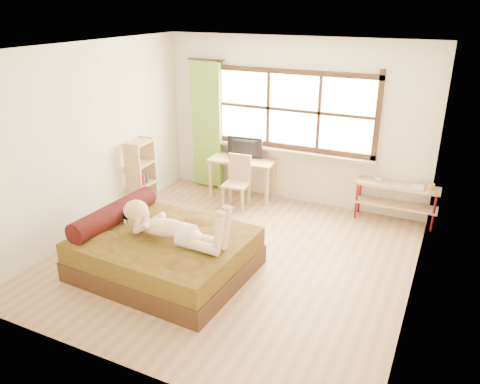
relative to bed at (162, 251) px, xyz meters
The scene contains 18 objects.
floor 0.98m from the bed, 45.56° to the left, with size 4.50×4.50×0.00m, color #9E754C.
ceiling 2.60m from the bed, 45.56° to the left, with size 4.50×4.50×0.00m, color white.
wall_back 3.18m from the bed, 77.31° to the left, with size 4.50×4.50×0.00m, color silver.
wall_front 2.02m from the bed, 67.38° to the right, with size 4.50×4.50×0.00m, color silver.
wall_left 2.03m from the bed, 157.15° to the left, with size 4.50×4.50×0.00m, color silver.
wall_right 3.17m from the bed, 12.99° to the left, with size 4.50×4.50×0.00m, color silver.
window 3.21m from the bed, 77.18° to the left, with size 2.80×0.16×1.46m.
curtain 3.07m from the bed, 107.67° to the left, with size 0.55×0.10×2.20m, color #558D26.
bed is the anchor object (origin of this frame).
woman 0.58m from the bed, 14.69° to the right, with size 1.42×0.41×0.61m, color beige, non-canonical shape.
kitten 0.76m from the bed, behind, with size 0.31×0.12×0.24m, color black, non-canonical shape.
desk 2.64m from the bed, 92.63° to the left, with size 1.15×0.61×0.70m.
monitor 2.74m from the bed, 92.58° to the left, with size 0.62×0.08×0.36m, color black.
chair 2.26m from the bed, 90.70° to the left, with size 0.42×0.42×0.87m.
pipe_shelf 3.67m from the bed, 48.35° to the left, with size 1.24×0.32×0.70m.
cup 3.49m from the bed, 52.21° to the left, with size 0.11×0.11×0.09m, color gray.
book 3.81m from the bed, 46.24° to the left, with size 0.18×0.25×0.02m, color gray.
bookshelf 2.11m from the bed, 132.88° to the left, with size 0.32×0.52×1.14m.
Camera 1 is at (2.45, -4.90, 3.19)m, focal length 35.00 mm.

